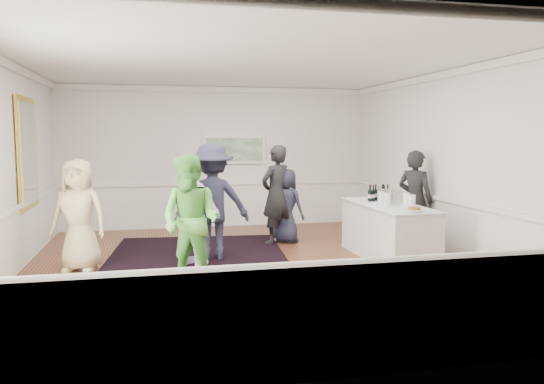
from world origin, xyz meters
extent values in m
plane|color=brown|center=(0.00, 0.00, 0.00)|extent=(8.00, 8.00, 0.00)
cube|color=white|center=(0.00, 0.00, 3.20)|extent=(7.00, 8.00, 0.02)
cube|color=white|center=(-3.50, 0.00, 1.60)|extent=(0.02, 8.00, 3.20)
cube|color=white|center=(3.50, 0.00, 1.60)|extent=(0.02, 8.00, 3.20)
cube|color=white|center=(0.00, 4.00, 1.60)|extent=(7.00, 0.02, 3.20)
cube|color=white|center=(0.00, -4.00, 1.60)|extent=(7.00, 0.02, 3.20)
cube|color=yellow|center=(-3.46, 1.30, 1.80)|extent=(0.04, 1.25, 1.85)
cube|color=white|center=(-3.43, 1.30, 1.80)|extent=(0.01, 1.05, 1.65)
cube|color=white|center=(0.40, 3.95, 1.78)|extent=(1.44, 0.05, 0.66)
cube|color=#296E2D|center=(0.40, 3.92, 1.78)|extent=(1.30, 0.01, 0.52)
cube|color=black|center=(-0.73, 0.76, 0.01)|extent=(3.37, 4.22, 0.02)
cube|color=silver|center=(2.44, 0.10, 0.46)|extent=(0.82, 2.24, 0.92)
cube|color=silver|center=(2.44, 0.10, 0.92)|extent=(0.88, 2.30, 0.02)
imported|color=black|center=(3.20, 0.61, 0.92)|extent=(0.74, 0.80, 1.83)
imported|color=tan|center=(-2.56, 0.36, 0.87)|extent=(0.97, 0.77, 1.74)
imported|color=#5DC04D|center=(-0.94, -0.82, 0.92)|extent=(1.13, 1.09, 1.83)
imported|color=white|center=(-0.82, 0.29, 0.86)|extent=(1.03, 0.98, 1.72)
imported|color=#202335|center=(-0.47, 0.72, 0.98)|extent=(1.28, 0.75, 1.96)
imported|color=black|center=(0.88, 1.75, 0.96)|extent=(0.83, 0.74, 1.91)
imported|color=#202335|center=(1.10, 1.86, 0.73)|extent=(0.83, 0.83, 1.45)
cylinder|color=#6EB741|center=(2.30, -0.15, 1.05)|extent=(0.12, 0.12, 0.24)
cylinder|color=#C6453A|center=(2.60, -0.25, 1.05)|extent=(0.12, 0.12, 0.24)
cylinder|color=#74A139|center=(2.28, 0.01, 1.05)|extent=(0.12, 0.12, 0.24)
cylinder|color=white|center=(2.57, -0.47, 1.05)|extent=(0.12, 0.12, 0.24)
cylinder|color=silver|center=(2.46, 0.26, 1.05)|extent=(0.26, 0.26, 0.25)
imported|color=white|center=(2.41, -0.86, 0.96)|extent=(0.25, 0.25, 0.06)
cylinder|color=olive|center=(2.41, -0.86, 0.99)|extent=(0.19, 0.19, 0.04)
camera|label=1|loc=(-1.42, -8.13, 2.08)|focal=35.00mm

